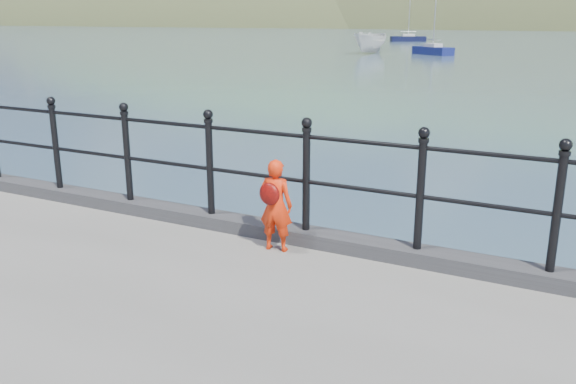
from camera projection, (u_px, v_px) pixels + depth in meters
The scene contains 7 objects.
ground at pixel (265, 310), 7.17m from camera, with size 600.00×600.00×0.00m, color #2D4251.
kerb at pixel (257, 227), 6.74m from camera, with size 60.00×0.30×0.15m, color #28282B.
railing at pixel (256, 161), 6.53m from camera, with size 18.11×0.11×1.20m.
child at pixel (275, 205), 6.16m from camera, with size 0.38×0.32×0.96m.
launch_white at pixel (370, 43), 55.46m from camera, with size 1.94×5.15×1.99m, color silver.
sailboat_left at pixel (408, 39), 82.54m from camera, with size 4.78×3.58×6.85m.
sailboat_port at pixel (433, 51), 54.28m from camera, with size 4.25×3.70×6.48m.
Camera 1 is at (3.22, -5.66, 3.32)m, focal length 38.00 mm.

